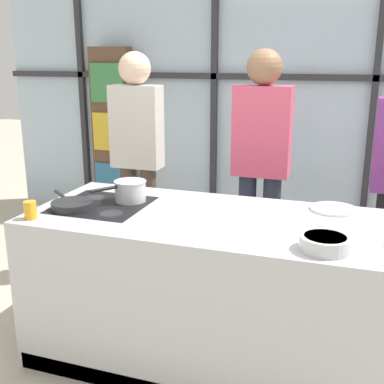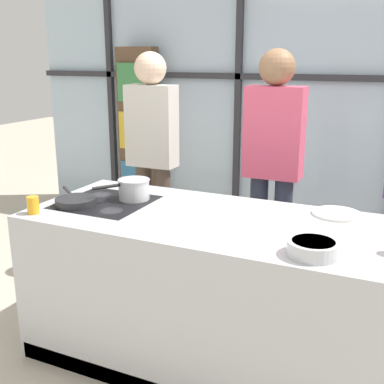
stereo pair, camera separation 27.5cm
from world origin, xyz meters
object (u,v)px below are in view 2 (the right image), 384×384
frying_pan (76,201)px  saucepan (134,189)px  juice_glass_near (33,205)px  mixing_bowl (313,248)px  spectator_far_left (152,147)px  spectator_center_left (273,157)px  white_plate (337,214)px

frying_pan → saucepan: 0.35m
juice_glass_near → mixing_bowl: bearing=2.2°
spectator_far_left → saucepan: spectator_far_left is taller
spectator_center_left → saucepan: 1.07m
spectator_far_left → mixing_bowl: (1.53, -1.28, -0.12)m
saucepan → juice_glass_near: (-0.36, -0.48, -0.02)m
juice_glass_near → saucepan: bearing=52.6°
saucepan → spectator_center_left: bearing=53.9°
frying_pan → saucepan: saucepan is taller
mixing_bowl → saucepan: bearing=160.4°
frying_pan → mixing_bowl: (1.43, -0.17, 0.01)m
spectator_center_left → juice_glass_near: bearing=53.4°
mixing_bowl → juice_glass_near: 1.54m
white_plate → mixing_bowl: 0.63m
spectator_far_left → juice_glass_near: (-0.01, -1.34, -0.10)m
frying_pan → saucepan: (0.25, 0.24, 0.04)m
mixing_bowl → juice_glass_near: (-1.54, -0.06, 0.01)m
saucepan → mixing_bowl: (1.17, -0.42, -0.03)m
spectator_far_left → frying_pan: size_ratio=4.76×
juice_glass_near → spectator_center_left: bearing=53.4°
spectator_far_left → spectator_center_left: (0.98, 0.00, 0.00)m
spectator_center_left → frying_pan: (-0.88, -1.11, -0.13)m
frying_pan → spectator_center_left: bearing=51.4°
saucepan → white_plate: 1.20m
white_plate → mixing_bowl: (-0.01, -0.63, 0.03)m
saucepan → white_plate: size_ratio=1.19×
saucepan → mixing_bowl: bearing=-19.6°
spectator_center_left → frying_pan: size_ratio=4.80×
saucepan → frying_pan: bearing=-136.2°
frying_pan → mixing_bowl: mixing_bowl is taller
spectator_center_left → white_plate: size_ratio=6.67×
spectator_center_left → frying_pan: bearing=51.4°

